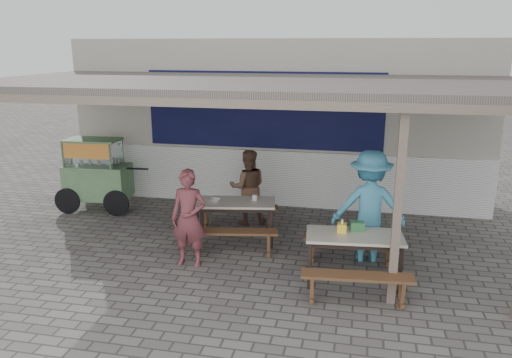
{
  "coord_description": "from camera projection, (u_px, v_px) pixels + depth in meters",
  "views": [
    {
      "loc": [
        1.83,
        -7.25,
        3.37
      ],
      "look_at": [
        0.1,
        0.9,
        1.13
      ],
      "focal_mm": 35.0,
      "sensor_mm": 36.0,
      "label": 1
    }
  ],
  "objects": [
    {
      "name": "donation_box",
      "position": [
        357.0,
        226.0,
        7.27
      ],
      "size": [
        0.22,
        0.16,
        0.13
      ],
      "primitive_type": "cube",
      "rotation": [
        0.0,
        0.0,
        0.14
      ],
      "color": "#2E6939",
      "rests_on": "table_right"
    },
    {
      "name": "ground",
      "position": [
        239.0,
        260.0,
        8.09
      ],
      "size": [
        60.0,
        60.0,
        0.0
      ],
      "primitive_type": "plane",
      "color": "#625F59",
      "rests_on": "ground"
    },
    {
      "name": "bench_left_street",
      "position": [
        232.0,
        237.0,
        8.15
      ],
      "size": [
        1.51,
        0.53,
        0.45
      ],
      "rotation": [
        0.0,
        0.0,
        0.17
      ],
      "color": "brown",
      "rests_on": "ground"
    },
    {
      "name": "condiment_bowl",
      "position": [
        215.0,
        200.0,
        8.65
      ],
      "size": [
        0.2,
        0.2,
        0.04
      ],
      "primitive_type": "imported",
      "rotation": [
        0.0,
        0.0,
        -0.24
      ],
      "color": "silver",
      "rests_on": "table_left"
    },
    {
      "name": "bench_left_wall",
      "position": [
        238.0,
        212.0,
        9.35
      ],
      "size": [
        1.51,
        0.53,
        0.45
      ],
      "rotation": [
        0.0,
        0.0,
        0.17
      ],
      "color": "brown",
      "rests_on": "ground"
    },
    {
      "name": "tissue_box",
      "position": [
        342.0,
        228.0,
        7.2
      ],
      "size": [
        0.13,
        0.13,
        0.13
      ],
      "primitive_type": "cube",
      "rotation": [
        0.0,
        0.0,
        0.01
      ],
      "color": "yellow",
      "rests_on": "table_right"
    },
    {
      "name": "patron_right_table",
      "position": [
        369.0,
        206.0,
        7.89
      ],
      "size": [
        1.24,
        0.8,
        1.8
      ],
      "primitive_type": "imported",
      "rotation": [
        0.0,
        0.0,
        3.26
      ],
      "color": "teal",
      "rests_on": "ground"
    },
    {
      "name": "bench_right_wall",
      "position": [
        350.0,
        243.0,
        7.88
      ],
      "size": [
        1.49,
        0.41,
        0.45
      ],
      "rotation": [
        0.0,
        0.0,
        0.09
      ],
      "color": "brown",
      "rests_on": "ground"
    },
    {
      "name": "patron_wall_side",
      "position": [
        248.0,
        187.0,
        9.57
      ],
      "size": [
        0.83,
        0.73,
        1.46
      ],
      "primitive_type": "imported",
      "rotation": [
        0.0,
        0.0,
        3.42
      ],
      "color": "brown",
      "rests_on": "ground"
    },
    {
      "name": "vendor_cart",
      "position": [
        96.0,
        172.0,
        10.36
      ],
      "size": [
        1.88,
        0.82,
        1.51
      ],
      "rotation": [
        0.0,
        0.0,
        0.07
      ],
      "color": "#628D5E",
      "rests_on": "ground"
    },
    {
      "name": "back_wall",
      "position": [
        277.0,
        122.0,
        11.02
      ],
      "size": [
        9.0,
        1.28,
        3.5
      ],
      "color": "#B3B0A1",
      "rests_on": "ground"
    },
    {
      "name": "patron_street_side",
      "position": [
        189.0,
        218.0,
        7.73
      ],
      "size": [
        0.56,
        0.37,
        1.55
      ],
      "primitive_type": "imported",
      "rotation": [
        0.0,
        0.0,
        -0.0
      ],
      "color": "brown",
      "rests_on": "ground"
    },
    {
      "name": "condiment_jar",
      "position": [
        255.0,
        197.0,
        8.7
      ],
      "size": [
        0.09,
        0.09,
        0.1
      ],
      "primitive_type": "cylinder",
      "color": "beige",
      "rests_on": "table_left"
    },
    {
      "name": "table_left",
      "position": [
        235.0,
        206.0,
        8.66
      ],
      "size": [
        1.48,
        0.89,
        0.75
      ],
      "rotation": [
        0.0,
        0.0,
        0.17
      ],
      "color": "beige",
      "rests_on": "ground"
    },
    {
      "name": "warung_roof",
      "position": [
        251.0,
        86.0,
        8.23
      ],
      "size": [
        9.0,
        4.21,
        2.81
      ],
      "color": "#5D5550",
      "rests_on": "ground"
    },
    {
      "name": "table_right",
      "position": [
        354.0,
        240.0,
        7.14
      ],
      "size": [
        1.43,
        0.79,
        0.75
      ],
      "rotation": [
        0.0,
        0.0,
        0.09
      ],
      "color": "beige",
      "rests_on": "ground"
    },
    {
      "name": "bench_right_street",
      "position": [
        357.0,
        282.0,
        6.59
      ],
      "size": [
        1.49,
        0.41,
        0.45
      ],
      "rotation": [
        0.0,
        0.0,
        0.09
      ],
      "color": "brown",
      "rests_on": "ground"
    }
  ]
}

